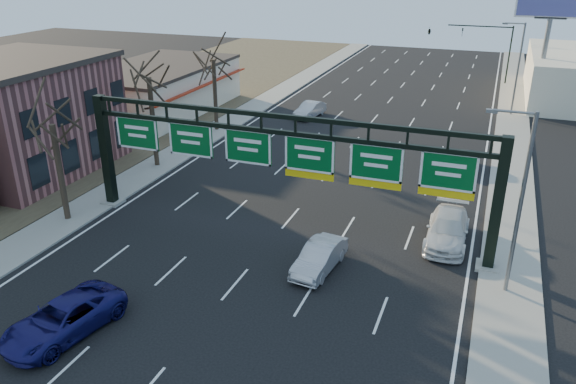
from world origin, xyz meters
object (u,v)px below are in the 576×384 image
at_px(car_white_wagon, 447,229).
at_px(car_blue_suv, 63,319).
at_px(sign_gantry, 281,159).
at_px(car_silver_sedan, 319,257).

bearing_deg(car_white_wagon, car_blue_suv, -136.16).
relative_size(sign_gantry, car_silver_sedan, 5.65).
relative_size(sign_gantry, car_white_wagon, 4.46).
bearing_deg(car_blue_suv, sign_gantry, 77.55).
height_order(car_blue_suv, car_silver_sedan, car_blue_suv).
xyz_separation_m(car_blue_suv, car_silver_sedan, (8.69, 8.92, -0.04)).
bearing_deg(sign_gantry, car_blue_suv, -113.86).
relative_size(car_silver_sedan, car_white_wagon, 0.79).
distance_m(car_blue_suv, car_silver_sedan, 12.45).
bearing_deg(car_silver_sedan, car_blue_suv, -127.80).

